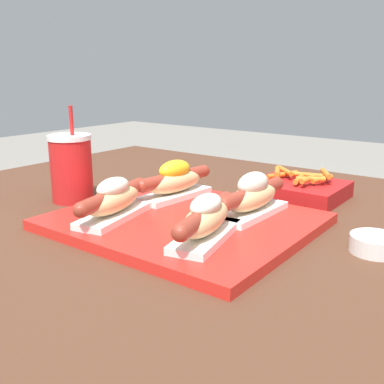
{
  "coord_description": "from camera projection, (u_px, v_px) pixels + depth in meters",
  "views": [
    {
      "loc": [
        0.43,
        -0.6,
        0.98
      ],
      "look_at": [
        -0.04,
        0.02,
        0.77
      ],
      "focal_mm": 42.0,
      "sensor_mm": 36.0,
      "label": 1
    }
  ],
  "objects": [
    {
      "name": "sauce_bowl",
      "position": [
        375.0,
        243.0,
        0.68
      ],
      "size": [
        0.08,
        0.08,
        0.03
      ],
      "color": "silver",
      "rests_on": "patio_table"
    },
    {
      "name": "serving_tray",
      "position": [
        185.0,
        221.0,
        0.8
      ],
      "size": [
        0.43,
        0.37,
        0.02
      ],
      "color": "red",
      "rests_on": "patio_table"
    },
    {
      "name": "drink_cup",
      "position": [
        71.0,
        168.0,
        0.94
      ],
      "size": [
        0.09,
        0.09,
        0.2
      ],
      "color": "red",
      "rests_on": "patio_table"
    },
    {
      "name": "hot_dog_3",
      "position": [
        252.0,
        196.0,
        0.8
      ],
      "size": [
        0.06,
        0.21,
        0.08
      ],
      "color": "white",
      "rests_on": "serving_tray"
    },
    {
      "name": "hot_dog_0",
      "position": [
        114.0,
        200.0,
        0.78
      ],
      "size": [
        0.09,
        0.2,
        0.07
      ],
      "color": "white",
      "rests_on": "serving_tray"
    },
    {
      "name": "fries_basket",
      "position": [
        299.0,
        189.0,
        0.98
      ],
      "size": [
        0.19,
        0.16,
        0.06
      ],
      "color": "#B21919",
      "rests_on": "patio_table"
    },
    {
      "name": "hot_dog_2",
      "position": [
        175.0,
        181.0,
        0.91
      ],
      "size": [
        0.07,
        0.21,
        0.08
      ],
      "color": "white",
      "rests_on": "serving_tray"
    },
    {
      "name": "hot_dog_1",
      "position": [
        206.0,
        219.0,
        0.68
      ],
      "size": [
        0.09,
        0.2,
        0.07
      ],
      "color": "white",
      "rests_on": "serving_tray"
    }
  ]
}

